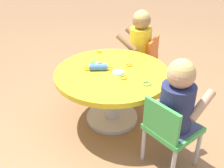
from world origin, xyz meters
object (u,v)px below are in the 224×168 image
child_chair_left (170,129)px  child_chair_right (143,59)px  rolling_pin (98,67)px  craft_scissors (97,63)px  seated_child_left (178,98)px  craft_table (112,83)px  seated_child_right (140,37)px

child_chair_left → child_chair_right: size_ratio=1.00×
rolling_pin → craft_scissors: 0.13m
seated_child_left → child_chair_left: bearing=125.0°
craft_table → child_chair_right: size_ratio=1.68×
craft_table → child_chair_right: (0.53, -0.34, -0.05)m
rolling_pin → child_chair_right: bearing=-42.0°
child_chair_left → seated_child_right: 1.11m
child_chair_right → craft_scissors: size_ratio=3.76×
child_chair_left → rolling_pin: 0.74m
child_chair_right → child_chair_left: bearing=179.4°
craft_table → seated_child_right: bearing=-29.4°
child_chair_left → rolling_pin: size_ratio=2.33×
child_chair_right → rolling_pin: bearing=138.0°
rolling_pin → craft_scissors: (0.13, 0.01, -0.02)m
seated_child_right → seated_child_left: bearing=-177.0°
seated_child_left → craft_scissors: seated_child_left is taller
child_chair_right → rolling_pin: (-0.50, 0.45, 0.18)m
child_chair_right → seated_child_right: (0.02, 0.03, 0.23)m
seated_child_right → child_chair_left: bearing=-178.8°
child_chair_right → craft_scissors: bearing=129.0°
seated_child_left → craft_table: bearing=35.5°
craft_table → seated_child_right: 0.66m
craft_table → craft_scissors: (0.16, 0.12, 0.11)m
rolling_pin → seated_child_right: bearing=-38.7°
seated_child_left → craft_scissors: size_ratio=3.58×
seated_child_left → child_chair_right: (1.04, 0.02, -0.23)m
child_chair_left → child_chair_right: 1.07m
seated_child_right → craft_scissors: (-0.39, 0.43, -0.07)m
seated_child_right → rolling_pin: (-0.52, 0.42, -0.05)m
seated_child_left → craft_scissors: bearing=35.7°
craft_table → child_chair_right: bearing=-33.0°
child_chair_left → seated_child_left: 0.23m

